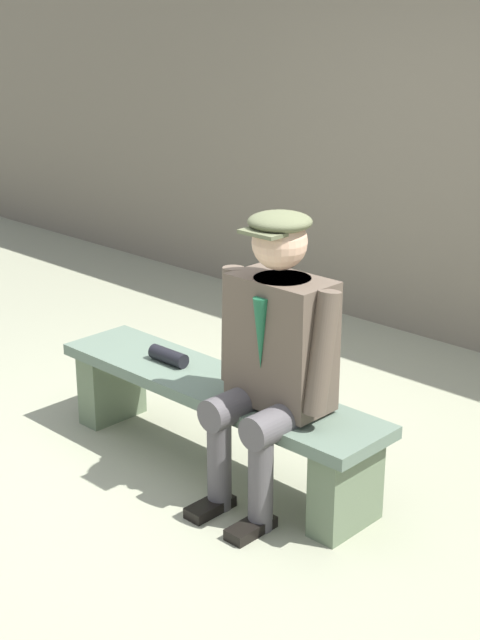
{
  "coord_description": "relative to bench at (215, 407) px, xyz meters",
  "views": [
    {
      "loc": [
        -2.89,
        2.84,
        2.19
      ],
      "look_at": [
        -0.17,
        0.0,
        0.8
      ],
      "focal_mm": 51.6,
      "sensor_mm": 36.0,
      "label": 1
    }
  ],
  "objects": [
    {
      "name": "rolled_magazine",
      "position": [
        0.33,
        -0.0,
        0.18
      ],
      "size": [
        0.22,
        0.08,
        0.07
      ],
      "primitive_type": "cylinder",
      "rotation": [
        0.0,
        1.57,
        0.01
      ],
      "color": "black",
      "rests_on": "bench"
    },
    {
      "name": "bench",
      "position": [
        0.0,
        0.0,
        0.0
      ],
      "size": [
        1.86,
        0.42,
        0.45
      ],
      "color": "#596C5B",
      "rests_on": "ground"
    },
    {
      "name": "ground_plane",
      "position": [
        0.0,
        0.0,
        -0.32
      ],
      "size": [
        30.0,
        30.0,
        0.0
      ],
      "primitive_type": "plane",
      "color": "gray"
    },
    {
      "name": "seated_man",
      "position": [
        -0.42,
        0.05,
        0.43
      ],
      "size": [
        0.63,
        0.57,
        1.35
      ],
      "color": "brown",
      "rests_on": "ground"
    }
  ]
}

